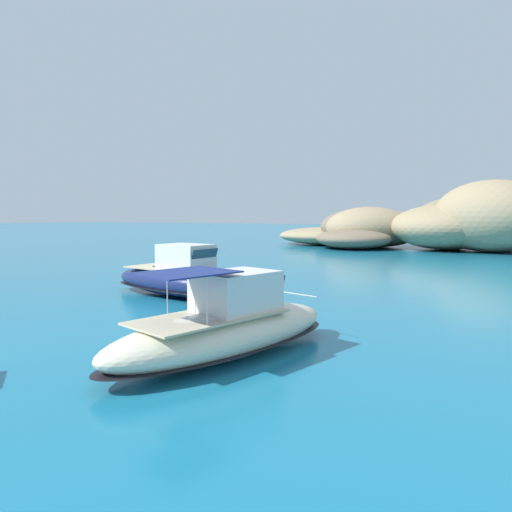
% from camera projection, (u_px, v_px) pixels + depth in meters
% --- Properties ---
extents(islet_large, '(21.93, 19.23, 8.25)m').
position_uv_depth(islet_large, '(474.00, 223.00, 55.92)').
color(islet_large, '#9E8966').
rests_on(islet_large, ground).
extents(islet_small, '(21.92, 19.50, 5.29)m').
position_uv_depth(islet_small, '(362.00, 230.00, 62.74)').
color(islet_small, '#756651').
rests_on(islet_small, ground).
extents(motorboat_navy, '(9.71, 4.61, 2.75)m').
position_uv_depth(motorboat_navy, '(181.00, 279.00, 24.61)').
color(motorboat_navy, navy).
rests_on(motorboat_navy, ground).
extents(motorboat_cream, '(5.22, 9.01, 2.71)m').
position_uv_depth(motorboat_cream, '(227.00, 328.00, 14.13)').
color(motorboat_cream, beige).
rests_on(motorboat_cream, ground).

